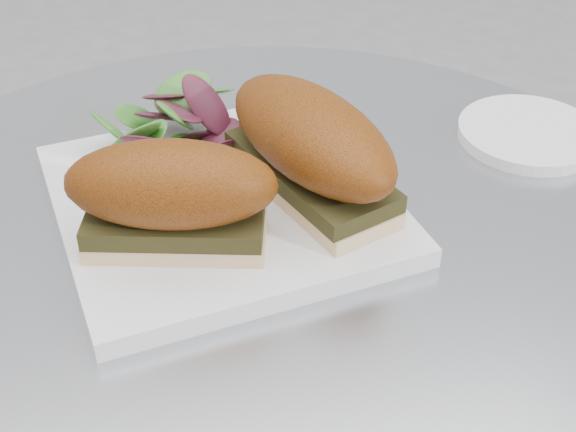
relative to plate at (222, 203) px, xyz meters
name	(u,v)px	position (x,y,z in m)	size (l,w,h in m)	color
plate	(222,203)	(0.00, 0.00, 0.00)	(0.24, 0.24, 0.02)	white
sandwich_left	(172,195)	(-0.04, -0.05, 0.05)	(0.15, 0.10, 0.08)	beige
sandwich_right	(311,145)	(0.07, -0.01, 0.05)	(0.14, 0.19, 0.08)	beige
salad	(178,122)	(-0.02, 0.07, 0.03)	(0.11, 0.11, 0.05)	#499932
saucer	(529,133)	(0.28, 0.05, 0.00)	(0.12, 0.12, 0.01)	white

